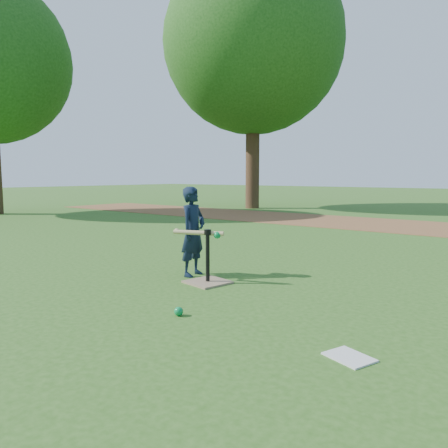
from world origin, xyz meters
The scene contains 8 objects.
ground centered at (0.00, 0.00, 0.00)m, with size 80.00×80.00×0.00m, color #285116.
dirt_strip centered at (0.00, 7.50, 0.01)m, with size 24.00×3.00×0.01m, color brown.
child centered at (-0.43, 0.57, 0.54)m, with size 0.40×0.26×1.08m, color black.
wiffle_ball_ground centered at (0.51, -0.66, 0.04)m, with size 0.08×0.08×0.08m, color #0B813D.
clipboard centered at (2.03, -0.59, 0.01)m, with size 0.30×0.23×0.01m, color silver.
batting_tee centered at (-0.04, 0.39, 0.11)m, with size 0.50×0.50×0.61m.
swing_action centered at (-0.15, 0.38, 0.57)m, with size 0.62×0.26×0.09m.
tree_left centered at (-6.00, 10.00, 5.87)m, with size 6.40×6.40×9.08m.
Camera 1 is at (3.10, -3.32, 1.22)m, focal length 35.00 mm.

